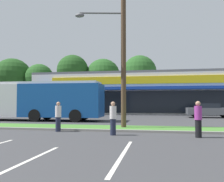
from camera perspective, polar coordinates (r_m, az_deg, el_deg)
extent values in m
cube|color=#427A2D|center=(14.96, -9.66, -8.41)|extent=(56.00, 2.20, 0.12)
cube|color=gray|center=(13.82, -11.41, -8.89)|extent=(56.00, 0.24, 0.12)
cube|color=silver|center=(6.79, -21.18, -15.98)|extent=(0.12, 4.80, 0.01)
cube|color=silver|center=(7.56, 2.54, -14.73)|extent=(0.12, 4.80, 0.01)
cube|color=silver|center=(37.08, 8.04, -0.94)|extent=(30.12, 13.90, 5.23)
cube|color=black|center=(30.08, 7.53, -2.57)|extent=(25.30, 0.08, 2.72)
cube|color=#14389E|center=(29.47, 7.45, 0.68)|extent=(28.32, 1.40, 0.35)
cube|color=gold|center=(30.16, 7.50, 2.60)|extent=(24.10, 0.16, 0.94)
cube|color=slate|center=(37.26, 8.02, 3.31)|extent=(30.12, 13.90, 0.30)
cylinder|color=#473323|center=(53.09, -22.49, -2.14)|extent=(0.44, 0.44, 3.57)
sphere|color=#1E4719|center=(53.31, -22.40, 2.94)|extent=(7.82, 7.82, 7.82)
cylinder|color=#473323|center=(50.27, -16.84, -1.85)|extent=(0.44, 0.44, 4.20)
sphere|color=#23511E|center=(50.49, -16.77, 2.94)|extent=(5.64, 5.64, 5.64)
cylinder|color=#473323|center=(47.98, -9.31, -1.18)|extent=(0.44, 0.44, 5.41)
sphere|color=#1E4719|center=(48.36, -9.27, 4.78)|extent=(6.19, 6.19, 6.19)
cylinder|color=#473323|center=(47.88, -2.14, -1.98)|extent=(0.44, 0.44, 4.12)
sphere|color=#23511E|center=(48.14, -2.13, 3.54)|extent=(6.86, 6.86, 6.86)
cylinder|color=#473323|center=(42.43, 6.56, -1.59)|extent=(0.44, 0.44, 4.57)
sphere|color=#23511E|center=(42.74, 6.53, 4.44)|extent=(5.88, 5.88, 5.88)
cylinder|color=#4C3826|center=(14.55, 2.72, 10.06)|extent=(0.30, 0.30, 9.54)
cylinder|color=#59595B|center=(15.12, -2.46, 17.87)|extent=(2.57, 0.61, 0.10)
ellipsoid|color=#59595B|center=(15.16, -7.62, 17.24)|extent=(0.56, 0.32, 0.24)
cube|color=#144793|center=(20.65, -11.66, -2.21)|extent=(6.79, 2.71, 2.70)
cube|color=silver|center=(21.82, -18.41, 1.67)|extent=(11.81, 2.58, 0.20)
cube|color=black|center=(22.94, -16.95, -0.96)|extent=(11.26, 0.34, 1.19)
cylinder|color=black|center=(20.34, -17.73, -5.52)|extent=(1.01, 0.32, 1.00)
cylinder|color=black|center=(22.46, -15.04, -5.26)|extent=(1.01, 0.32, 1.00)
cylinder|color=black|center=(19.07, -8.60, -5.81)|extent=(1.01, 0.32, 1.00)
cylinder|color=black|center=(21.32, -6.70, -5.48)|extent=(1.01, 0.32, 1.00)
cube|color=slate|center=(27.42, -9.29, -4.49)|extent=(4.69, 1.84, 0.66)
cube|color=black|center=(27.48, -9.74, -3.26)|extent=(2.11, 1.62, 0.52)
cylinder|color=black|center=(27.82, -5.85, -5.16)|extent=(0.64, 0.22, 0.64)
cylinder|color=black|center=(26.14, -6.92, -5.32)|extent=(0.64, 0.22, 0.64)
cylinder|color=black|center=(28.76, -11.44, -5.03)|extent=(0.64, 0.22, 0.64)
cylinder|color=black|center=(27.14, -12.82, -5.17)|extent=(0.64, 0.22, 0.64)
cube|color=#515459|center=(26.15, 22.17, -4.43)|extent=(4.55, 1.81, 0.66)
cube|color=black|center=(26.09, 21.66, -3.23)|extent=(2.05, 1.59, 0.44)
cylinder|color=black|center=(27.32, 24.72, -4.99)|extent=(0.64, 0.22, 0.64)
cylinder|color=black|center=(26.76, 18.83, -5.14)|extent=(0.64, 0.22, 0.64)
cylinder|color=black|center=(25.07, 19.42, -5.32)|extent=(0.64, 0.22, 0.64)
cylinder|color=black|center=(31.97, -23.61, -4.62)|extent=(0.64, 0.22, 0.64)
cylinder|color=black|center=(11.59, 19.69, -8.37)|extent=(0.28, 0.28, 0.79)
cylinder|color=#99338C|center=(11.54, 19.64, -4.88)|extent=(0.33, 0.33, 0.62)
sphere|color=tan|center=(11.53, 19.61, -2.79)|extent=(0.22, 0.22, 0.22)
cylinder|color=#1E2338|center=(11.72, 0.25, -8.48)|extent=(0.28, 0.28, 0.78)
cylinder|color=silver|center=(11.66, 0.25, -5.07)|extent=(0.32, 0.32, 0.62)
sphere|color=tan|center=(11.65, 0.25, -3.04)|extent=(0.21, 0.21, 0.21)
cylinder|color=#1E2338|center=(13.44, -12.59, -7.66)|extent=(0.27, 0.27, 0.77)
cylinder|color=silver|center=(13.39, -12.56, -4.71)|extent=(0.32, 0.32, 0.61)
sphere|color=tan|center=(13.38, -12.54, -2.94)|extent=(0.21, 0.21, 0.21)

